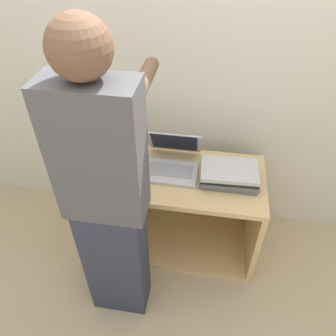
{
  "coord_description": "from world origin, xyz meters",
  "views": [
    {
      "loc": [
        0.24,
        -1.29,
        2.1
      ],
      "look_at": [
        0.0,
        0.2,
        0.81
      ],
      "focal_mm": 35.0,
      "sensor_mm": 36.0,
      "label": 1
    }
  ],
  "objects": [
    {
      "name": "laptop_open",
      "position": [
        0.0,
        0.34,
        0.73
      ],
      "size": [
        0.35,
        0.36,
        0.23
      ],
      "color": "#B7B7BC",
      "rests_on": "cart"
    },
    {
      "name": "laptop_stack_left",
      "position": [
        -0.39,
        0.29,
        0.74
      ],
      "size": [
        0.37,
        0.26,
        0.1
      ],
      "color": "gray",
      "rests_on": "cart"
    },
    {
      "name": "ground_plane",
      "position": [
        0.0,
        0.0,
        0.0
      ],
      "size": [
        12.0,
        12.0,
        0.0
      ],
      "primitive_type": "plane",
      "color": "tan"
    },
    {
      "name": "cart",
      "position": [
        0.0,
        0.35,
        0.34
      ],
      "size": [
        1.23,
        0.57,
        0.69
      ],
      "color": "tan",
      "rests_on": "ground_plane"
    },
    {
      "name": "laptop_stack_right",
      "position": [
        0.38,
        0.28,
        0.74
      ],
      "size": [
        0.37,
        0.26,
        0.1
      ],
      "color": "slate",
      "rests_on": "cart"
    },
    {
      "name": "person",
      "position": [
        -0.24,
        -0.23,
        0.92
      ],
      "size": [
        0.4,
        0.54,
        1.8
      ],
      "color": "#2D3342",
      "rests_on": "ground_plane"
    },
    {
      "name": "wall_back",
      "position": [
        0.0,
        0.68,
        1.2
      ],
      "size": [
        8.0,
        0.05,
        2.4
      ],
      "color": "beige",
      "rests_on": "ground_plane"
    }
  ]
}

